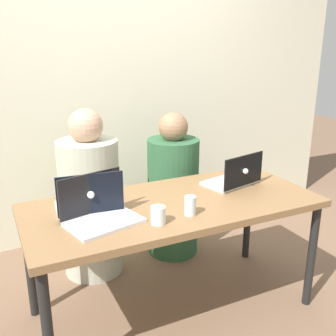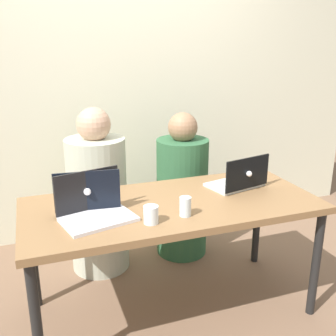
% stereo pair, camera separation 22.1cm
% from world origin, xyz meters
% --- Properties ---
extents(ground_plane, '(12.00, 12.00, 0.00)m').
position_xyz_m(ground_plane, '(0.00, 0.00, 0.00)').
color(ground_plane, brown).
extents(back_wall, '(4.50, 0.10, 2.33)m').
position_xyz_m(back_wall, '(0.00, 1.25, 1.16)').
color(back_wall, beige).
rests_on(back_wall, ground).
extents(desk, '(1.65, 0.73, 0.71)m').
position_xyz_m(desk, '(0.00, 0.00, 0.64)').
color(desk, olive).
rests_on(desk, ground).
extents(person_on_left, '(0.45, 0.45, 1.16)m').
position_xyz_m(person_on_left, '(-0.32, 0.64, 0.52)').
color(person_on_left, '#B4B9A4').
rests_on(person_on_left, ground).
extents(person_on_right, '(0.42, 0.42, 1.09)m').
position_xyz_m(person_on_right, '(0.32, 0.64, 0.49)').
color(person_on_right, '#2E5D3A').
rests_on(person_on_right, ground).
extents(laptop_back_left, '(0.36, 0.28, 0.23)m').
position_xyz_m(laptop_back_left, '(-0.46, 0.09, 0.76)').
color(laptop_back_left, silver).
rests_on(laptop_back_left, desk).
extents(laptop_back_right, '(0.37, 0.29, 0.21)m').
position_xyz_m(laptop_back_right, '(0.47, 0.08, 0.75)').
color(laptop_back_right, silver).
rests_on(laptop_back_right, desk).
extents(laptop_front_left, '(0.40, 0.32, 0.23)m').
position_xyz_m(laptop_front_left, '(-0.44, -0.06, 0.76)').
color(laptop_front_left, silver).
rests_on(laptop_front_left, desk).
extents(water_glass_left, '(0.08, 0.08, 0.09)m').
position_xyz_m(water_glass_left, '(-0.19, -0.21, 0.75)').
color(water_glass_left, white).
rests_on(water_glass_left, desk).
extents(water_glass_center, '(0.06, 0.06, 0.10)m').
position_xyz_m(water_glass_center, '(-0.00, -0.19, 0.75)').
color(water_glass_center, silver).
rests_on(water_glass_center, desk).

